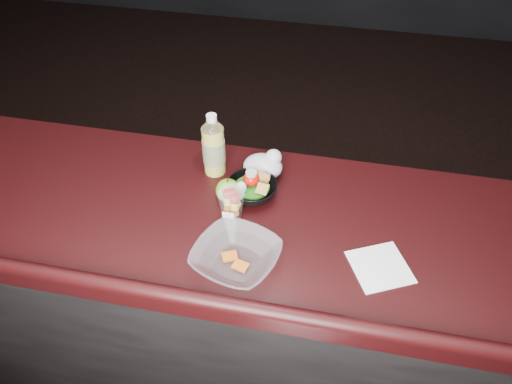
% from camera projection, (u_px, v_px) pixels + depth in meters
% --- Properties ---
extents(room_shell, '(8.00, 8.00, 8.00)m').
position_uv_depth(room_shell, '(131.00, 3.00, 0.87)').
color(room_shell, black).
rests_on(room_shell, ground).
extents(counter, '(4.06, 0.71, 1.02)m').
position_uv_depth(counter, '(216.00, 300.00, 1.99)').
color(counter, black).
rests_on(counter, ground).
extents(lemonade_bottle, '(0.08, 0.08, 0.24)m').
position_uv_depth(lemonade_bottle, '(214.00, 149.00, 1.71)').
color(lemonade_bottle, gold).
rests_on(lemonade_bottle, counter).
extents(fruit_cup, '(0.09, 0.09, 0.13)m').
position_uv_depth(fruit_cup, '(231.00, 201.00, 1.58)').
color(fruit_cup, white).
rests_on(fruit_cup, counter).
extents(green_apple, '(0.08, 0.08, 0.09)m').
position_uv_depth(green_apple, '(228.00, 190.00, 1.65)').
color(green_apple, '#528F10').
rests_on(green_apple, counter).
extents(plastic_bag, '(0.14, 0.11, 0.10)m').
position_uv_depth(plastic_bag, '(264.00, 165.00, 1.74)').
color(plastic_bag, silver).
rests_on(plastic_bag, counter).
extents(snack_bowl, '(0.18, 0.18, 0.09)m').
position_uv_depth(snack_bowl, '(252.00, 189.00, 1.67)').
color(snack_bowl, black).
rests_on(snack_bowl, counter).
extents(takeout_bowl, '(0.31, 0.31, 0.06)m').
position_uv_depth(takeout_bowl, '(236.00, 257.00, 1.46)').
color(takeout_bowl, silver).
rests_on(takeout_bowl, counter).
extents(paper_napkin, '(0.21, 0.21, 0.00)m').
position_uv_depth(paper_napkin, '(380.00, 267.00, 1.46)').
color(paper_napkin, white).
rests_on(paper_napkin, counter).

